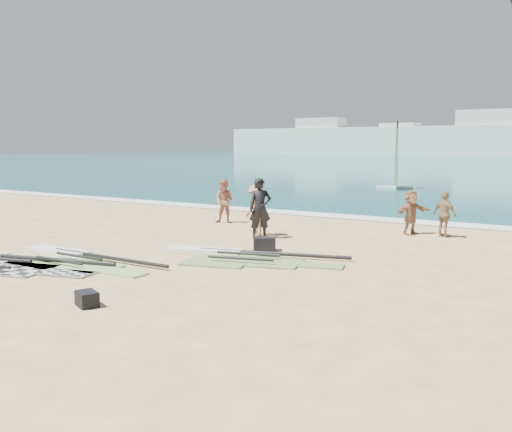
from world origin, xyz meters
The scene contains 13 objects.
ground centered at (0.00, 0.00, 0.00)m, with size 300.00×300.00×0.00m, color #E5C586.
surf_line centered at (0.00, 12.30, 0.00)m, with size 300.00×1.20×0.04m, color white.
far_town centered at (-15.72, 150.00, 4.49)m, with size 160.00×8.00×12.00m.
rig_green centered at (-3.02, 0.04, 0.05)m, with size 5.18×2.03×0.20m.
rig_orange centered at (0.51, 2.63, 0.05)m, with size 5.41×2.89×0.20m.
gear_bag_near centered at (0.63, 4.04, 0.20)m, with size 0.62×0.45×0.40m, color black.
gear_bag_far centered at (0.82, -2.70, 0.15)m, with size 0.49×0.34×0.29m, color black.
person_wetsuit centered at (-0.62, 5.75, 0.99)m, with size 0.73×0.48×1.99m, color black.
beachgoer_left centered at (-3.79, 8.16, 0.85)m, with size 0.83×0.65×1.71m, color #AC6953.
beachgoer_mid centered at (-1.07, 6.21, 0.87)m, with size 1.12×0.65×1.74m, color #A27B4A.
beachgoer_back centered at (4.38, 9.32, 0.76)m, with size 0.90×0.37×1.53m, color #98744E.
beachgoer_right centered at (3.23, 9.36, 0.77)m, with size 1.42×0.45×1.53m, color #9C6C4A.
windsurfer_left centered at (-3.91, 28.38, 1.35)m, with size 2.67×2.94×4.72m.
Camera 1 is at (9.28, -9.85, 3.08)m, focal length 40.00 mm.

